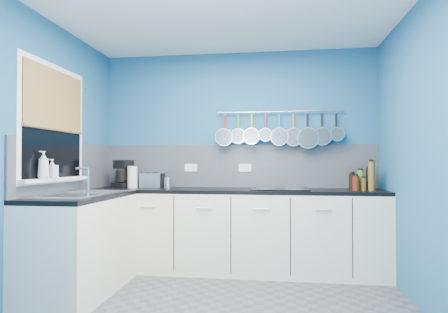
% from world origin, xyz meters
% --- Properties ---
extents(wall_back, '(3.20, 0.02, 2.50)m').
position_xyz_m(wall_back, '(0.00, 1.51, 1.25)').
color(wall_back, '#1E5680').
rests_on(wall_back, ground).
extents(wall_front, '(3.20, 0.02, 2.50)m').
position_xyz_m(wall_front, '(0.00, -1.51, 1.25)').
color(wall_front, '#1E5680').
rests_on(wall_front, ground).
extents(wall_left, '(0.02, 3.00, 2.50)m').
position_xyz_m(wall_left, '(-1.61, 0.00, 1.25)').
color(wall_left, '#1E5680').
rests_on(wall_left, ground).
extents(wall_right, '(0.02, 3.00, 2.50)m').
position_xyz_m(wall_right, '(1.61, 0.00, 1.25)').
color(wall_right, '#1E5680').
rests_on(wall_right, ground).
extents(backsplash_back, '(3.20, 0.02, 0.50)m').
position_xyz_m(backsplash_back, '(0.00, 1.49, 1.15)').
color(backsplash_back, slate).
rests_on(backsplash_back, wall_back).
extents(backsplash_left, '(0.02, 1.80, 0.50)m').
position_xyz_m(backsplash_left, '(-1.59, 0.60, 1.15)').
color(backsplash_left, slate).
rests_on(backsplash_left, wall_left).
extents(cabinet_run_back, '(3.20, 0.60, 0.86)m').
position_xyz_m(cabinet_run_back, '(0.00, 1.20, 0.43)').
color(cabinet_run_back, silver).
rests_on(cabinet_run_back, ground).
extents(worktop_back, '(3.20, 0.60, 0.04)m').
position_xyz_m(worktop_back, '(0.00, 1.20, 0.88)').
color(worktop_back, black).
rests_on(worktop_back, cabinet_run_back).
extents(cabinet_run_left, '(0.60, 1.20, 0.86)m').
position_xyz_m(cabinet_run_left, '(-1.30, 0.30, 0.43)').
color(cabinet_run_left, silver).
rests_on(cabinet_run_left, ground).
extents(worktop_left, '(0.60, 1.20, 0.04)m').
position_xyz_m(worktop_left, '(-1.30, 0.30, 0.88)').
color(worktop_left, black).
rests_on(worktop_left, cabinet_run_left).
extents(window_frame, '(0.01, 1.00, 1.10)m').
position_xyz_m(window_frame, '(-1.58, 0.30, 1.55)').
color(window_frame, white).
rests_on(window_frame, wall_left).
extents(window_glass, '(0.01, 0.90, 1.00)m').
position_xyz_m(window_glass, '(-1.57, 0.30, 1.55)').
color(window_glass, black).
rests_on(window_glass, wall_left).
extents(bamboo_blind, '(0.01, 0.90, 0.55)m').
position_xyz_m(bamboo_blind, '(-1.56, 0.30, 1.77)').
color(bamboo_blind, olive).
rests_on(bamboo_blind, wall_left).
extents(window_sill, '(0.10, 0.98, 0.03)m').
position_xyz_m(window_sill, '(-1.55, 0.30, 1.04)').
color(window_sill, white).
rests_on(window_sill, wall_left).
extents(sink_unit, '(0.50, 0.95, 0.01)m').
position_xyz_m(sink_unit, '(-1.30, 0.30, 0.90)').
color(sink_unit, silver).
rests_on(sink_unit, worktop_left).
extents(mixer_tap, '(0.12, 0.08, 0.26)m').
position_xyz_m(mixer_tap, '(-1.14, 0.12, 1.03)').
color(mixer_tap, silver).
rests_on(mixer_tap, worktop_left).
extents(socket_left, '(0.15, 0.01, 0.09)m').
position_xyz_m(socket_left, '(-0.55, 1.48, 1.13)').
color(socket_left, white).
rests_on(socket_left, backsplash_back).
extents(socket_right, '(0.15, 0.01, 0.09)m').
position_xyz_m(socket_right, '(0.10, 1.48, 1.13)').
color(socket_right, white).
rests_on(socket_right, backsplash_back).
extents(pot_rail, '(1.45, 0.02, 0.02)m').
position_xyz_m(pot_rail, '(0.50, 1.45, 1.78)').
color(pot_rail, silver).
rests_on(pot_rail, wall_back).
extents(soap_bottle_a, '(0.11, 0.11, 0.24)m').
position_xyz_m(soap_bottle_a, '(-1.53, 0.08, 1.17)').
color(soap_bottle_a, white).
rests_on(soap_bottle_a, window_sill).
extents(soap_bottle_b, '(0.09, 0.09, 0.17)m').
position_xyz_m(soap_bottle_b, '(-1.53, 0.20, 1.14)').
color(soap_bottle_b, white).
rests_on(soap_bottle_b, window_sill).
extents(paper_towel, '(0.13, 0.13, 0.25)m').
position_xyz_m(paper_towel, '(-1.18, 1.21, 1.03)').
color(paper_towel, white).
rests_on(paper_towel, worktop_back).
extents(coffee_maker, '(0.24, 0.25, 0.32)m').
position_xyz_m(coffee_maker, '(-1.31, 1.26, 1.06)').
color(coffee_maker, black).
rests_on(coffee_maker, worktop_back).
extents(toaster, '(0.26, 0.15, 0.16)m').
position_xyz_m(toaster, '(-0.98, 1.32, 0.98)').
color(toaster, silver).
rests_on(toaster, worktop_back).
extents(canister, '(0.09, 0.09, 0.12)m').
position_xyz_m(canister, '(-0.77, 1.24, 0.96)').
color(canister, silver).
rests_on(canister, worktop_back).
extents(hob, '(0.60, 0.53, 0.01)m').
position_xyz_m(hob, '(0.50, 1.20, 0.91)').
color(hob, black).
rests_on(hob, worktop_back).
extents(pan_0, '(0.21, 0.11, 0.40)m').
position_xyz_m(pan_0, '(-0.13, 1.44, 1.58)').
color(pan_0, silver).
rests_on(pan_0, pot_rail).
extents(pan_1, '(0.18, 0.06, 0.37)m').
position_xyz_m(pan_1, '(0.02, 1.44, 1.60)').
color(pan_1, silver).
rests_on(pan_1, pot_rail).
extents(pan_2, '(0.19, 0.13, 0.38)m').
position_xyz_m(pan_2, '(0.18, 1.44, 1.59)').
color(pan_2, silver).
rests_on(pan_2, pot_rail).
extents(pan_3, '(0.16, 0.07, 0.35)m').
position_xyz_m(pan_3, '(0.34, 1.44, 1.61)').
color(pan_3, silver).
rests_on(pan_3, pot_rail).
extents(pan_4, '(0.21, 0.09, 0.40)m').
position_xyz_m(pan_4, '(0.50, 1.44, 1.58)').
color(pan_4, silver).
rests_on(pan_4, pot_rail).
extents(pan_5, '(0.21, 0.07, 0.40)m').
position_xyz_m(pan_5, '(0.66, 1.44, 1.58)').
color(pan_5, silver).
rests_on(pan_5, pot_rail).
extents(pan_6, '(0.25, 0.11, 0.44)m').
position_xyz_m(pan_6, '(0.82, 1.44, 1.56)').
color(pan_6, silver).
rests_on(pan_6, pot_rail).
extents(pan_7, '(0.21, 0.10, 0.40)m').
position_xyz_m(pan_7, '(0.98, 1.44, 1.58)').
color(pan_7, silver).
rests_on(pan_7, pot_rail).
extents(pan_8, '(0.16, 0.10, 0.35)m').
position_xyz_m(pan_8, '(1.14, 1.44, 1.60)').
color(pan_8, silver).
rests_on(pan_8, pot_rail).
extents(condiment_0, '(0.06, 0.06, 0.23)m').
position_xyz_m(condiment_0, '(1.46, 1.31, 1.02)').
color(condiment_0, black).
rests_on(condiment_0, worktop_back).
extents(condiment_1, '(0.07, 0.07, 0.13)m').
position_xyz_m(condiment_1, '(1.34, 1.33, 0.96)').
color(condiment_1, olive).
rests_on(condiment_1, worktop_back).
extents(condiment_2, '(0.06, 0.06, 0.17)m').
position_xyz_m(condiment_2, '(1.29, 1.33, 0.99)').
color(condiment_2, '#265919').
rests_on(condiment_2, worktop_back).
extents(condiment_3, '(0.06, 0.06, 0.25)m').
position_xyz_m(condiment_3, '(1.46, 1.21, 1.03)').
color(condiment_3, '#8C5914').
rests_on(condiment_3, worktop_back).
extents(condiment_4, '(0.07, 0.07, 0.21)m').
position_xyz_m(condiment_4, '(1.34, 1.20, 1.00)').
color(condiment_4, '#3F721E').
rests_on(condiment_4, worktop_back).
extents(condiment_5, '(0.06, 0.06, 0.17)m').
position_xyz_m(condiment_5, '(1.26, 1.21, 0.99)').
color(condiment_5, black).
rests_on(condiment_5, worktop_back).
extents(condiment_6, '(0.07, 0.07, 0.30)m').
position_xyz_m(condiment_6, '(1.44, 1.13, 1.05)').
color(condiment_6, brown).
rests_on(condiment_6, worktop_back).
extents(condiment_7, '(0.06, 0.06, 0.13)m').
position_xyz_m(condiment_7, '(1.36, 1.14, 0.96)').
color(condiment_7, brown).
rests_on(condiment_7, worktop_back).
extents(condiment_8, '(0.07, 0.07, 0.15)m').
position_xyz_m(condiment_8, '(1.28, 1.12, 0.98)').
color(condiment_8, '#4C190C').
rests_on(condiment_8, worktop_back).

